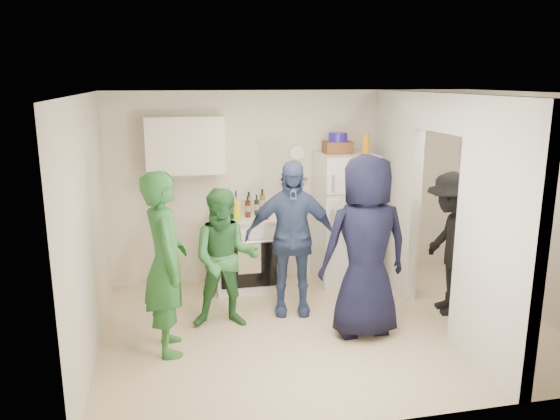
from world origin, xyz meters
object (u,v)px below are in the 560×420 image
object	(u,v)px
stove	(245,252)
blue_bowl	(338,137)
yellow_cup_stack_top	(366,144)
fridge	(344,219)
wicker_basket	(338,147)
person_denim	(291,238)
person_navy	(366,247)
person_nook	(450,244)
person_green_left	(166,263)
person_green_center	(226,259)

from	to	relation	value
stove	blue_bowl	distance (m)	1.88
yellow_cup_stack_top	stove	bearing A→B (deg)	175.15
stove	fridge	distance (m)	1.37
wicker_basket	person_denim	distance (m)	1.49
fridge	person_navy	world-z (taller)	person_navy
person_denim	person_nook	world-z (taller)	person_denim
stove	person_navy	xyz separation A→B (m)	(1.03, -1.55, 0.48)
blue_bowl	person_denim	distance (m)	1.57
stove	blue_bowl	bearing A→B (deg)	0.95
person_denim	person_navy	bearing A→B (deg)	-37.69
yellow_cup_stack_top	person_green_left	bearing A→B (deg)	-151.50
wicker_basket	person_nook	world-z (taller)	wicker_basket
person_green_center	person_nook	distance (m)	2.55
person_green_left	person_green_center	distance (m)	0.77
stove	person_navy	distance (m)	1.92
person_green_center	person_nook	xyz separation A→B (m)	(2.54, -0.16, 0.05)
stove	person_denim	xyz separation A→B (m)	(0.40, -0.85, 0.41)
blue_bowl	person_green_left	bearing A→B (deg)	-145.40
fridge	person_green_center	xyz separation A→B (m)	(-1.68, -1.04, -0.09)
person_green_center	person_nook	world-z (taller)	person_nook
wicker_basket	blue_bowl	xyz separation A→B (m)	(0.00, 0.00, 0.13)
person_green_center	person_navy	bearing A→B (deg)	-12.53
person_green_left	person_denim	distance (m)	1.54
fridge	person_denim	bearing A→B (deg)	-138.06
yellow_cup_stack_top	person_green_left	size ratio (longest dim) A/B	0.14
fridge	wicker_basket	size ratio (longest dim) A/B	4.90
fridge	person_navy	xyz separation A→B (m)	(-0.28, -1.52, 0.10)
person_green_center	fridge	bearing A→B (deg)	38.45
stove	blue_bowl	size ratio (longest dim) A/B	3.97
blue_bowl	person_denim	world-z (taller)	blue_bowl
person_denim	person_nook	xyz separation A→B (m)	(1.77, -0.37, -0.07)
stove	person_nook	bearing A→B (deg)	-29.33
person_green_center	person_navy	distance (m)	1.49
stove	person_green_center	bearing A→B (deg)	-108.88
fridge	blue_bowl	bearing A→B (deg)	153.43
person_nook	person_green_center	bearing A→B (deg)	-84.56
stove	yellow_cup_stack_top	distance (m)	2.06
fridge	person_nook	bearing A→B (deg)	-54.08
fridge	person_green_left	world-z (taller)	person_green_left
person_green_left	stove	bearing A→B (deg)	-38.16
fridge	blue_bowl	size ratio (longest dim) A/B	7.14
person_denim	person_navy	size ratio (longest dim) A/B	0.93
wicker_basket	person_denim	bearing A→B (deg)	-133.03
person_green_center	person_denim	distance (m)	0.81
fridge	wicker_basket	world-z (taller)	wicker_basket
person_green_left	person_nook	world-z (taller)	person_green_left
person_green_left	person_green_center	bearing A→B (deg)	-59.98
person_green_left	person_green_center	xyz separation A→B (m)	(0.63, 0.43, -0.14)
yellow_cup_stack_top	person_green_center	size ratio (longest dim) A/B	0.16
stove	wicker_basket	size ratio (longest dim) A/B	2.72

